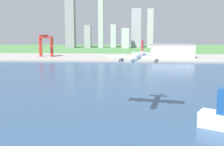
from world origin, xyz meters
The scene contains 7 objects.
ground_plane centered at (0.00, 300.00, 0.00)m, with size 2400.00×2400.00×0.00m, color #4B8245.
water_bay centered at (0.00, 240.00, 0.07)m, with size 840.00×360.00×0.15m, color #2D4C70.
industrial_pier centered at (0.00, 490.00, 1.25)m, with size 840.00×140.00×2.50m, color #9D9A92.
airplane_landing centered at (6.74, 177.18, 29.97)m, with size 35.20×37.83×12.08m.
port_crane_red centered at (-142.79, 482.55, 28.89)m, with size 21.64×42.02×36.89m.
warehouse_main centered at (68.32, 486.85, 13.29)m, with size 68.65×39.07×21.53m.
distant_skyline centered at (-69.33, 823.43, 57.25)m, with size 249.54×66.56×142.81m.
Camera 1 is at (3.73, 29.58, 42.60)m, focal length 43.86 mm.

